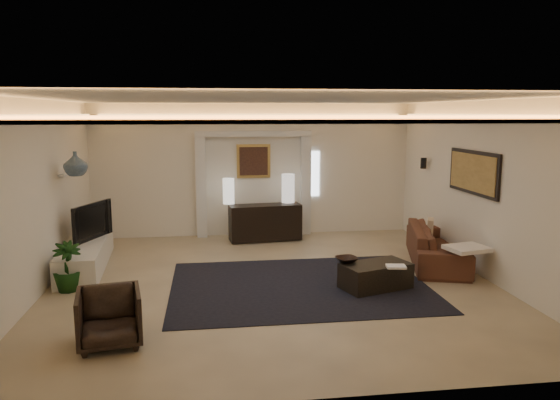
{
  "coord_description": "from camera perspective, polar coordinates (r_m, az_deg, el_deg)",
  "views": [
    {
      "loc": [
        -0.97,
        -8.05,
        2.7
      ],
      "look_at": [
        0.2,
        0.6,
        1.25
      ],
      "focal_mm": 33.81,
      "sensor_mm": 36.0,
      "label": 1
    }
  ],
  "objects": [
    {
      "name": "ceiling",
      "position": [
        8.12,
        -0.85,
        10.84
      ],
      "size": [
        7.0,
        7.0,
        0.0
      ],
      "primitive_type": "plane",
      "rotation": [
        3.14,
        0.0,
        0.0
      ],
      "color": "white",
      "rests_on": "ground"
    },
    {
      "name": "magazine",
      "position": [
        8.16,
        12.44,
        -6.99
      ],
      "size": [
        0.31,
        0.25,
        0.03
      ],
      "primitive_type": "cube",
      "rotation": [
        0.0,
        0.0,
        -0.16
      ],
      "color": "white",
      "rests_on": "coffee_table"
    },
    {
      "name": "armchair",
      "position": [
        6.61,
        -17.97,
        -12.01
      ],
      "size": [
        0.83,
        0.85,
        0.67
      ],
      "primitive_type": "imported",
      "rotation": [
        0.0,
        0.0,
        0.18
      ],
      "color": "black",
      "rests_on": "ground"
    },
    {
      "name": "daylight_slit",
      "position": [
        11.84,
        3.66,
        2.86
      ],
      "size": [
        0.25,
        0.03,
        1.0
      ],
      "primitive_type": "cube",
      "color": "white",
      "rests_on": "wall_back"
    },
    {
      "name": "coffee_table",
      "position": [
        8.38,
        10.3,
        -8.05
      ],
      "size": [
        1.17,
        0.87,
        0.39
      ],
      "primitive_type": "cube",
      "rotation": [
        0.0,
        0.0,
        0.32
      ],
      "color": "black",
      "rests_on": "ground"
    },
    {
      "name": "wall_back",
      "position": [
        11.66,
        -2.89,
        3.26
      ],
      "size": [
        7.0,
        0.0,
        7.0
      ],
      "primitive_type": "plane",
      "rotation": [
        1.57,
        0.0,
        0.0
      ],
      "color": "white",
      "rests_on": "ground"
    },
    {
      "name": "throw_blanket",
      "position": [
        8.99,
        19.57,
        -4.96
      ],
      "size": [
        0.71,
        0.62,
        0.07
      ],
      "primitive_type": "cube",
      "rotation": [
        0.0,
        0.0,
        0.21
      ],
      "color": "#FDE1C4",
      "rests_on": "sofa"
    },
    {
      "name": "lamp_left",
      "position": [
        11.27,
        -5.59,
        1.17
      ],
      "size": [
        0.29,
        0.29,
        0.54
      ],
      "primitive_type": "cylinder",
      "rotation": [
        0.0,
        0.0,
        0.23
      ],
      "color": "white",
      "rests_on": "console"
    },
    {
      "name": "tv",
      "position": [
        10.01,
        -20.13,
        -2.25
      ],
      "size": [
        1.1,
        0.56,
        0.65
      ],
      "primitive_type": "imported",
      "rotation": [
        0.0,
        0.0,
        1.19
      ],
      "color": "black",
      "rests_on": "media_ledge"
    },
    {
      "name": "wall_right",
      "position": [
        9.3,
        21.13,
        1.06
      ],
      "size": [
        0.0,
        7.0,
        7.0
      ],
      "primitive_type": "plane",
      "rotation": [
        1.57,
        0.0,
        -1.57
      ],
      "color": "white",
      "rests_on": "ground"
    },
    {
      "name": "console",
      "position": [
        11.21,
        -1.62,
        -2.42
      ],
      "size": [
        1.55,
        0.64,
        0.76
      ],
      "primitive_type": "cube",
      "rotation": [
        0.0,
        0.0,
        0.11
      ],
      "color": "black",
      "rests_on": "ground"
    },
    {
      "name": "pilaster_right",
      "position": [
        11.76,
        2.76,
        1.59
      ],
      "size": [
        0.22,
        0.2,
        2.2
      ],
      "primitive_type": "cube",
      "color": "silver",
      "rests_on": "ground"
    },
    {
      "name": "figurine",
      "position": [
        11.07,
        -18.81,
        -1.81
      ],
      "size": [
        0.16,
        0.16,
        0.38
      ],
      "primitive_type": "cylinder",
      "rotation": [
        0.0,
        0.0,
        0.21
      ],
      "color": "#352016",
      "rests_on": "media_ledge"
    },
    {
      "name": "wall_front",
      "position": [
        4.82,
        4.19,
        -5.61
      ],
      "size": [
        7.0,
        0.0,
        7.0
      ],
      "primitive_type": "plane",
      "rotation": [
        -1.57,
        0.0,
        0.0
      ],
      "color": "white",
      "rests_on": "ground"
    },
    {
      "name": "media_ledge",
      "position": [
        9.93,
        -20.21,
        -5.59
      ],
      "size": [
        0.84,
        2.65,
        0.49
      ],
      "primitive_type": "cube",
      "rotation": [
        0.0,
        0.0,
        0.07
      ],
      "color": "silver",
      "rests_on": "ground"
    },
    {
      "name": "wall_niche",
      "position": [
        9.83,
        -22.23,
        2.59
      ],
      "size": [
        0.1,
        0.55,
        0.04
      ],
      "primitive_type": "cube",
      "color": "silver",
      "rests_on": "wall_left"
    },
    {
      "name": "plant",
      "position": [
        8.72,
        -22.03,
        -6.72
      ],
      "size": [
        0.55,
        0.55,
        0.76
      ],
      "primitive_type": "imported",
      "rotation": [
        0.0,
        0.0,
        0.35
      ],
      "color": "black",
      "rests_on": "ground"
    },
    {
      "name": "alcove_header",
      "position": [
        11.5,
        -2.88,
        7.17
      ],
      "size": [
        2.52,
        0.2,
        0.12
      ],
      "primitive_type": "cube",
      "color": "silver",
      "rests_on": "wall_back"
    },
    {
      "name": "pilaster_left",
      "position": [
        11.57,
        -8.52,
        1.37
      ],
      "size": [
        0.22,
        0.2,
        2.2
      ],
      "primitive_type": "cube",
      "color": "silver",
      "rests_on": "ground"
    },
    {
      "name": "wall_left",
      "position": [
        8.53,
        -24.85,
        0.13
      ],
      "size": [
        0.0,
        7.0,
        7.0
      ],
      "primitive_type": "plane",
      "rotation": [
        1.57,
        0.0,
        1.57
      ],
      "color": "white",
      "rests_on": "ground"
    },
    {
      "name": "floor",
      "position": [
        8.55,
        -0.8,
        -8.98
      ],
      "size": [
        7.0,
        7.0,
        0.0
      ],
      "primitive_type": "plane",
      "color": "tan",
      "rests_on": "ground"
    },
    {
      "name": "painting_frame",
      "position": [
        11.61,
        -2.88,
        4.22
      ],
      "size": [
        0.74,
        0.04,
        0.74
      ],
      "primitive_type": "cube",
      "color": "tan",
      "rests_on": "wall_back"
    },
    {
      "name": "throw_pillow",
      "position": [
        10.36,
        15.95,
        -2.93
      ],
      "size": [
        0.24,
        0.36,
        0.35
      ],
      "primitive_type": "cube",
      "rotation": [
        0.0,
        0.0,
        -0.43
      ],
      "color": "#CCAF87",
      "rests_on": "sofa"
    },
    {
      "name": "lamp_right",
      "position": [
        11.39,
        0.88,
        1.3
      ],
      "size": [
        0.34,
        0.34,
        0.62
      ],
      "primitive_type": "cylinder",
      "rotation": [
        0.0,
        0.0,
        0.29
      ],
      "color": "beige",
      "rests_on": "console"
    },
    {
      "name": "painting_canvas",
      "position": [
        11.59,
        -2.87,
        4.21
      ],
      "size": [
        0.62,
        0.02,
        0.62
      ],
      "primitive_type": "cube",
      "color": "#4C2D1E",
      "rests_on": "wall_back"
    },
    {
      "name": "sofa",
      "position": [
        9.96,
        16.61,
        -4.73
      ],
      "size": [
        2.44,
        1.5,
        0.67
      ],
      "primitive_type": "imported",
      "rotation": [
        0.0,
        0.0,
        1.28
      ],
      "color": "#4B3023",
      "rests_on": "ground"
    },
    {
      "name": "ginger_jar",
      "position": [
        9.31,
        -21.25,
        3.68
      ],
      "size": [
        0.4,
        0.4,
        0.4
      ],
      "primitive_type": "imported",
      "rotation": [
        0.0,
        0.0,
        -0.05
      ],
      "color": "#424F57",
      "rests_on": "wall_niche"
    },
    {
      "name": "area_rug",
      "position": [
        8.41,
        2.11,
        -9.25
      ],
      "size": [
        4.0,
        3.0,
        0.01
      ],
      "primitive_type": "cube",
      "color": "black",
      "rests_on": "ground"
    },
    {
      "name": "wall_sconce",
      "position": [
        11.19,
        15.26,
        3.86
      ],
      "size": [
        0.12,
        0.12,
        0.22
      ],
      "primitive_type": "cylinder",
      "color": "black",
      "rests_on": "wall_right"
    },
    {
      "name": "cove_soffit",
      "position": [
        8.11,
        -0.84,
        8.86
      ],
      "size": [
        7.0,
        7.0,
        0.04
      ],
      "primitive_type": "cube",
      "color": "silver",
      "rests_on": "ceiling"
    },
    {
      "name": "art_panel_gold",
      "position": [
        9.5,
        20.07,
        2.81
      ],
      "size": [
        0.02,
        1.5,
        0.62
      ],
      "primitive_type": "cube",
      "color": "tan",
      "rests_on": "wall_right"
    },
    {
      "name": "bowl",
      "position": [
        8.31,
        7.22,
        -6.35
      ],
      "size": [
        0.4,
        0.4,
        0.08
      ],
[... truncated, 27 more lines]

